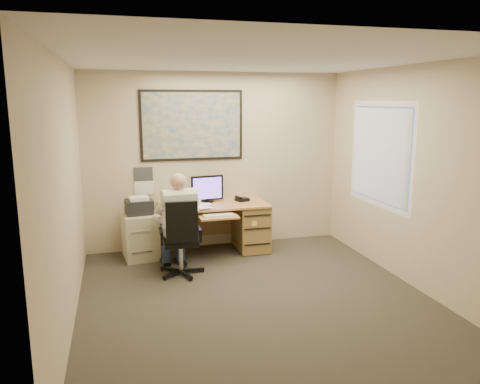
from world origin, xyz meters
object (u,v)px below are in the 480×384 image
object	(u,v)px
desk	(235,222)
person	(180,224)
filing_cabinet	(140,232)
office_chair	(181,253)

from	to	relation	value
desk	person	bearing A→B (deg)	-140.38
filing_cabinet	desk	bearing A→B (deg)	-6.67
office_chair	filing_cabinet	bearing A→B (deg)	120.38
desk	office_chair	distance (m)	1.28
desk	filing_cabinet	distance (m)	1.42
filing_cabinet	person	bearing A→B (deg)	-65.10
desk	filing_cabinet	bearing A→B (deg)	179.87
desk	person	size ratio (longest dim) A/B	1.18
filing_cabinet	person	size ratio (longest dim) A/B	0.68
desk	person	xyz separation A→B (m)	(-0.94, -0.78, 0.23)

